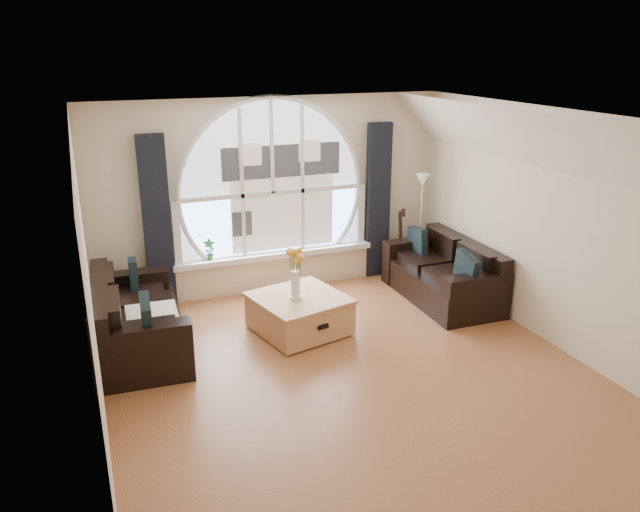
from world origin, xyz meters
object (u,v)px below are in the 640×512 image
Objects in this scene: vase_flowers at (295,268)px; sofa_right at (442,272)px; potted_plant at (209,250)px; coffee_chest at (299,312)px; sofa_left at (137,317)px; floor_lamp at (420,228)px; guitar at (398,241)px.

sofa_right is at bearing 7.15° from vase_flowers.
potted_plant is at bearing 158.63° from sofa_right.
sofa_right is 1.79× the size of coffee_chest.
sofa_left reaches higher than coffee_chest.
floor_lamp is 5.37× the size of potted_plant.
sofa_right is 0.88m from floor_lamp.
floor_lamp is at bearing 14.06° from sofa_left.
coffee_chest is (1.88, -0.24, -0.15)m from sofa_left.
guitar is 3.56× the size of potted_plant.
vase_flowers is 2.55m from guitar.
guitar reaches higher than coffee_chest.
sofa_left is 1.90m from coffee_chest.
floor_lamp is (4.14, 0.79, 0.40)m from sofa_left.
floor_lamp is 3.06m from potted_plant.
sofa_left is 1.86× the size of coffee_chest.
guitar is at bearing 18.79° from sofa_left.
sofa_right is 2.29m from vase_flowers.
coffee_chest is 1.72m from potted_plant.
sofa_right reaches higher than coffee_chest.
vase_flowers reaches higher than sofa_right.
sofa_left is 1.80× the size of guitar.
sofa_right is at bearing -22.52° from potted_plant.
sofa_right is 1.10m from guitar.
coffee_chest is at bearing -172.38° from sofa_right.
potted_plant is (-2.95, 1.22, 0.30)m from sofa_right.
coffee_chest is at bearing -134.91° from guitar.
sofa_left is 4.05m from sofa_right.
sofa_left is at bearing -152.25° from guitar.
sofa_left is 1.90m from vase_flowers.
vase_flowers reaches higher than coffee_chest.
potted_plant is at bearing 171.75° from floor_lamp.
vase_flowers is 1.67m from potted_plant.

